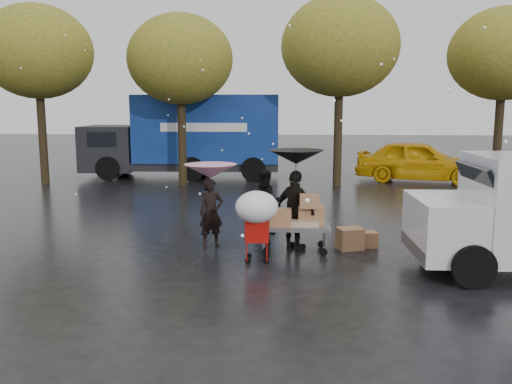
{
  "coord_description": "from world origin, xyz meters",
  "views": [
    {
      "loc": [
        0.31,
        -10.85,
        3.13
      ],
      "look_at": [
        -0.22,
        1.0,
        1.2
      ],
      "focal_mm": 38.0,
      "sensor_mm": 36.0,
      "label": 1
    }
  ],
  "objects_px": {
    "shopping_cart": "(257,211)",
    "blue_truck": "(188,136)",
    "person_black": "(295,210)",
    "vendor_cart": "(299,218)",
    "yellow_taxi": "(419,161)",
    "person_pink": "(211,213)"
  },
  "relations": [
    {
      "from": "person_black",
      "to": "vendor_cart",
      "type": "height_order",
      "value": "person_black"
    },
    {
      "from": "shopping_cart",
      "to": "blue_truck",
      "type": "distance_m",
      "value": 13.15
    },
    {
      "from": "person_black",
      "to": "blue_truck",
      "type": "bearing_deg",
      "value": -29.15
    },
    {
      "from": "person_pink",
      "to": "yellow_taxi",
      "type": "xyz_separation_m",
      "value": [
        7.12,
        10.49,
        0.09
      ]
    },
    {
      "from": "person_pink",
      "to": "blue_truck",
      "type": "relative_size",
      "value": 0.18
    },
    {
      "from": "shopping_cart",
      "to": "blue_truck",
      "type": "xyz_separation_m",
      "value": [
        -3.48,
        12.66,
        0.69
      ]
    },
    {
      "from": "vendor_cart",
      "to": "shopping_cart",
      "type": "xyz_separation_m",
      "value": [
        -0.85,
        -0.92,
        0.34
      ]
    },
    {
      "from": "vendor_cart",
      "to": "shopping_cart",
      "type": "bearing_deg",
      "value": -132.63
    },
    {
      "from": "blue_truck",
      "to": "yellow_taxi",
      "type": "bearing_deg",
      "value": -5.37
    },
    {
      "from": "vendor_cart",
      "to": "yellow_taxi",
      "type": "relative_size",
      "value": 0.31
    },
    {
      "from": "vendor_cart",
      "to": "blue_truck",
      "type": "height_order",
      "value": "blue_truck"
    },
    {
      "from": "vendor_cart",
      "to": "yellow_taxi",
      "type": "xyz_separation_m",
      "value": [
        5.21,
        10.84,
        0.12
      ]
    },
    {
      "from": "person_pink",
      "to": "yellow_taxi",
      "type": "distance_m",
      "value": 12.68
    },
    {
      "from": "vendor_cart",
      "to": "blue_truck",
      "type": "bearing_deg",
      "value": 110.24
    },
    {
      "from": "person_black",
      "to": "person_pink",
      "type": "bearing_deg",
      "value": 36.0
    },
    {
      "from": "person_pink",
      "to": "vendor_cart",
      "type": "xyz_separation_m",
      "value": [
        1.91,
        -0.35,
        -0.03
      ]
    },
    {
      "from": "shopping_cart",
      "to": "yellow_taxi",
      "type": "bearing_deg",
      "value": 62.76
    },
    {
      "from": "person_pink",
      "to": "vendor_cart",
      "type": "relative_size",
      "value": 1.0
    },
    {
      "from": "vendor_cart",
      "to": "person_pink",
      "type": "bearing_deg",
      "value": 169.76
    },
    {
      "from": "blue_truck",
      "to": "yellow_taxi",
      "type": "relative_size",
      "value": 1.67
    },
    {
      "from": "person_black",
      "to": "vendor_cart",
      "type": "bearing_deg",
      "value": 147.64
    },
    {
      "from": "person_pink",
      "to": "person_black",
      "type": "distance_m",
      "value": 1.86
    }
  ]
}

